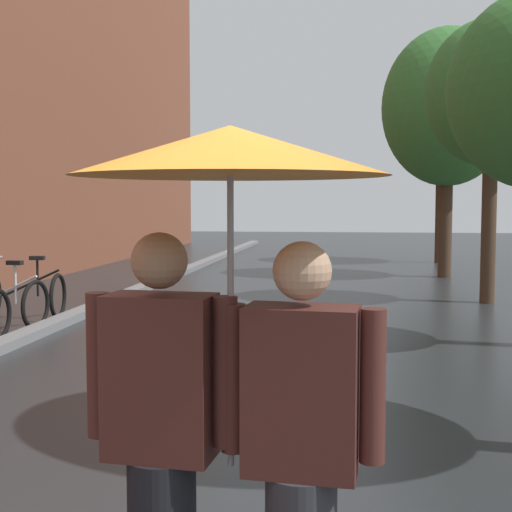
% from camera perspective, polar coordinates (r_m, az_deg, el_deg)
% --- Properties ---
extents(kerb_strip, '(0.30, 36.00, 0.12)m').
position_cam_1_polar(kerb_strip, '(13.18, -10.76, -3.21)').
color(kerb_strip, slate).
rests_on(kerb_strip, ground).
extents(street_tree_2, '(2.28, 2.28, 4.93)m').
position_cam_1_polar(street_tree_2, '(13.26, 18.27, 12.14)').
color(street_tree_2, '#473323').
rests_on(street_tree_2, ground).
extents(street_tree_3, '(3.03, 3.03, 5.80)m').
position_cam_1_polar(street_tree_3, '(17.53, 15.01, 11.32)').
color(street_tree_3, '#473323').
rests_on(street_tree_3, ground).
extents(street_tree_4, '(3.01, 3.01, 5.69)m').
position_cam_1_polar(street_tree_4, '(21.63, 14.49, 10.22)').
color(street_tree_4, '#473323').
rests_on(street_tree_4, ground).
extents(parked_bicycle_4, '(1.15, 0.81, 0.96)m').
position_cam_1_polar(parked_bicycle_4, '(10.65, -19.51, -3.46)').
color(parked_bicycle_4, black).
rests_on(parked_bicycle_4, ground).
extents(parked_bicycle_5, '(1.14, 0.80, 0.96)m').
position_cam_1_polar(parked_bicycle_5, '(11.39, -17.94, -2.93)').
color(parked_bicycle_5, black).
rests_on(parked_bicycle_5, ground).
extents(couple_under_umbrella, '(1.15, 1.15, 2.04)m').
position_cam_1_polar(couple_under_umbrella, '(2.60, -2.11, -4.36)').
color(couple_under_umbrella, black).
rests_on(couple_under_umbrella, ground).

